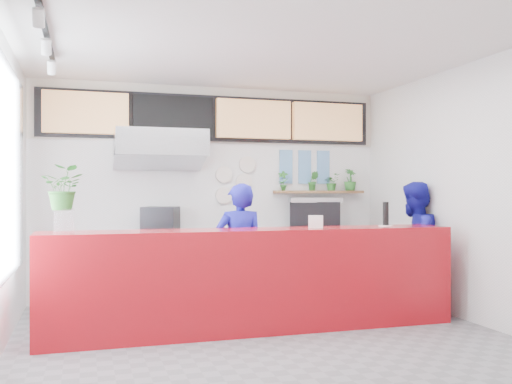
{
  "coord_description": "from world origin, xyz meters",
  "views": [
    {
      "loc": [
        -1.76,
        -5.5,
        1.5
      ],
      "look_at": [
        0.1,
        0.7,
        1.5
      ],
      "focal_mm": 40.0,
      "sensor_mm": 36.0,
      "label": 1
    }
  ],
  "objects": [
    {
      "name": "photo_frame_e",
      "position": [
        1.4,
        2.48,
        1.75
      ],
      "size": [
        0.2,
        0.02,
        0.25
      ],
      "primitive_type": "cube",
      "color": "#598CBF",
      "rests_on": "wall_back"
    },
    {
      "name": "photo_frame_a",
      "position": [
        1.1,
        2.48,
        2.0
      ],
      "size": [
        0.2,
        0.02,
        0.25
      ],
      "primitive_type": "cube",
      "color": "#598CBF",
      "rests_on": "wall_back"
    },
    {
      "name": "staff_right",
      "position": [
        2.3,
        0.94,
        0.82
      ],
      "size": [
        1.0,
        0.95,
        1.63
      ],
      "primitive_type": "imported",
      "rotation": [
        0.0,
        0.0,
        3.72
      ],
      "color": "#15148E",
      "rests_on": "ground"
    },
    {
      "name": "espresso_machine",
      "position": [
        1.44,
        2.2,
        1.13
      ],
      "size": [
        0.85,
        0.73,
        0.46
      ],
      "primitive_type": "cube",
      "rotation": [
        0.0,
        0.0,
        -0.37
      ],
      "color": "black",
      "rests_on": "right_bench"
    },
    {
      "name": "herb_a",
      "position": [
        1.03,
        2.4,
        1.67
      ],
      "size": [
        0.18,
        0.16,
        0.29
      ],
      "primitive_type": "imported",
      "rotation": [
        0.0,
        0.0,
        -0.41
      ],
      "color": "#286724",
      "rests_on": "herb_shelf"
    },
    {
      "name": "staff_center",
      "position": [
        -0.04,
        0.92,
        0.8
      ],
      "size": [
        0.61,
        0.42,
        1.6
      ],
      "primitive_type": "imported",
      "rotation": [
        0.0,
        0.0,
        3.07
      ],
      "color": "#15148E",
      "rests_on": "ground"
    },
    {
      "name": "herb_c",
      "position": [
        1.8,
        2.4,
        1.65
      ],
      "size": [
        0.29,
        0.27,
        0.26
      ],
      "primitive_type": "imported",
      "rotation": [
        0.0,
        0.0,
        0.38
      ],
      "color": "#286724",
      "rests_on": "herb_shelf"
    },
    {
      "name": "dec_plate_a",
      "position": [
        0.15,
        2.47,
        1.75
      ],
      "size": [
        0.24,
        0.03,
        0.24
      ],
      "primitive_type": "cylinder",
      "rotation": [
        1.57,
        0.0,
        0.0
      ],
      "color": "silver",
      "rests_on": "wall_back"
    },
    {
      "name": "menu_board_far_right",
      "position": [
        1.73,
        2.38,
        2.55
      ],
      "size": [
        1.1,
        0.1,
        0.55
      ],
      "primitive_type": "cube",
      "color": "tan",
      "rests_on": "wall_back"
    },
    {
      "name": "floor",
      "position": [
        0.0,
        0.0,
        0.0
      ],
      "size": [
        5.0,
        5.0,
        0.0
      ],
      "primitive_type": "plane",
      "color": "slate",
      "rests_on": "ground"
    },
    {
      "name": "soffit",
      "position": [
        0.0,
        2.46,
        2.55
      ],
      "size": [
        4.8,
        0.04,
        0.65
      ],
      "primitive_type": "cube",
      "color": "black",
      "rests_on": "wall_back"
    },
    {
      "name": "photo_frame_b",
      "position": [
        1.4,
        2.48,
        2.0
      ],
      "size": [
        0.2,
        0.02,
        0.25
      ],
      "primitive_type": "cube",
      "color": "#598CBF",
      "rests_on": "wall_back"
    },
    {
      "name": "service_counter",
      "position": [
        0.0,
        0.4,
        0.55
      ],
      "size": [
        4.5,
        0.6,
        1.1
      ],
      "primitive_type": "cube",
      "color": "#9F0B13",
      "rests_on": "ground"
    },
    {
      "name": "dec_plate_d",
      "position": [
        0.5,
        2.47,
        1.9
      ],
      "size": [
        0.24,
        0.03,
        0.24
      ],
      "primitive_type": "cylinder",
      "rotation": [
        1.57,
        0.0,
        0.0
      ],
      "color": "silver",
      "rests_on": "wall_back"
    },
    {
      "name": "herb_b",
      "position": [
        1.5,
        2.4,
        1.66
      ],
      "size": [
        0.2,
        0.18,
        0.29
      ],
      "primitive_type": "imported",
      "rotation": [
        0.0,
        0.0,
        -0.36
      ],
      "color": "#286724",
      "rests_on": "herb_shelf"
    },
    {
      "name": "basil_vase",
      "position": [
        -1.96,
        0.4,
        1.54
      ],
      "size": [
        0.48,
        0.44,
        0.44
      ],
      "primitive_type": "imported",
      "rotation": [
        0.0,
        0.0,
        -0.28
      ],
      "color": "#286724",
      "rests_on": "glass_vase"
    },
    {
      "name": "photo_frame_f",
      "position": [
        1.7,
        2.48,
        1.75
      ],
      "size": [
        0.2,
        0.02,
        0.25
      ],
      "primitive_type": "cube",
      "color": "#598CBF",
      "rests_on": "wall_back"
    },
    {
      "name": "herb_d",
      "position": [
        2.11,
        2.4,
        1.69
      ],
      "size": [
        0.23,
        0.21,
        0.33
      ],
      "primitive_type": "imported",
      "rotation": [
        0.0,
        0.0,
        0.3
      ],
      "color": "#286724",
      "rests_on": "herb_shelf"
    },
    {
      "name": "prep_bench",
      "position": [
        -0.8,
        2.2,
        0.45
      ],
      "size": [
        1.8,
        0.6,
        0.9
      ],
      "primitive_type": "cube",
      "color": "#B2B5BA",
      "rests_on": "ground"
    },
    {
      "name": "cream_band",
      "position": [
        0.0,
        2.49,
        2.6
      ],
      "size": [
        5.0,
        0.02,
        0.8
      ],
      "primitive_type": "cube",
      "color": "beige",
      "rests_on": "wall_back"
    },
    {
      "name": "menu_board_mid_left",
      "position": [
        -0.59,
        2.38,
        2.55
      ],
      "size": [
        1.1,
        0.1,
        0.55
      ],
      "primitive_type": "cube",
      "color": "black",
      "rests_on": "wall_back"
    },
    {
      "name": "white_plate",
      "position": [
        1.58,
        0.4,
        1.11
      ],
      "size": [
        0.22,
        0.22,
        0.01
      ],
      "primitive_type": "cylinder",
      "rotation": [
        0.0,
        0.0,
        0.38
      ],
      "color": "white",
      "rests_on": "service_counter"
    },
    {
      "name": "right_bench",
      "position": [
        1.5,
        2.2,
        0.45
      ],
      "size": [
        1.8,
        0.6,
        0.9
      ],
      "primitive_type": "cube",
      "color": "#B2B5BA",
      "rests_on": "ground"
    },
    {
      "name": "dec_plate_c",
      "position": [
        0.15,
        2.47,
        1.45
      ],
      "size": [
        0.24,
        0.03,
        0.24
      ],
      "primitive_type": "cylinder",
      "rotation": [
        1.57,
        0.0,
        0.0
      ],
      "color": "silver",
      "rests_on": "wall_back"
    },
    {
      "name": "ceiling",
      "position": [
        0.0,
        0.0,
        3.0
      ],
      "size": [
        5.0,
        5.0,
        0.0
      ],
      "primitive_type": "plane",
      "rotation": [
        3.14,
        0.0,
        0.0
      ],
      "color": "silver"
    },
    {
      "name": "glass_vase",
      "position": [
        -1.96,
        0.4,
        1.22
      ],
      "size": [
        0.2,
        0.2,
        0.24
      ],
      "primitive_type": "cylinder",
      "rotation": [
        0.0,
        0.0,
        -0.0
      ],
      "color": "silver",
      "rests_on": "service_counter"
    },
    {
      "name": "photo_frame_c",
      "position": [
        1.7,
        2.48,
        2.0
      ],
      "size": [
        0.2,
        0.02,
        0.25
      ],
      "primitive_type": "cube",
      "color": "#598CBF",
      "rests_on": "wall_back"
    },
    {
      "name": "pepper_mill",
      "position": [
        1.58,
        0.4,
        1.25
      ],
      "size": [
        0.08,
        0.08,
        0.27
      ],
      "primitive_type": "cylinder",
      "rotation": [
        0.0,
        0.0,
        -0.16
      ],
      "color": "black",
      "rests_on": "white_plate"
    },
    {
      "name": "photo_frame_d",
      "position": [
        1.1,
        2.48,
        1.75
      ],
      "size": [
        0.2,
        0.02,
        0.25
      ],
      "primitive_type": "cube",
      "color": "#598CBF",
      "rests_on": "wall_back"
    },
    {
      "name": "track_rail",
      "position": [
        -2.1,
        0.0,
        2.94
      ],
      "size": [
        0.05,
        2.4,
        0.04
      ],
      "primitive_type": "cube",
      "color": "black",
      "rests_on": "ceiling"
    },
    {
      "name": "menu_board_mid_right",
      "position": [
        0.57,
        2.38,
        2.55
      ],
      "size": [
        1.1,
        0.1,
        0.55
      ],
      "primitive_type": "cube",
      "color": "tan",
      "rests_on": "wall_back"
    },
    {
      "name": "herb_shelf",
      "position": [
        1.6,
        2.4,
        1.5
      ],
      "size": [
        1.4,
        0.18,
        0.04
      ],
      "primitive_type": "cube",
      "color": "brown",
      "rests_on": "wall_back"
    },
    {
      "name": "extraction_hood",
      "position": [
        -0.8,
        2.15,
        2.15
      ],
      "size": [
        1.2,
        0.7,
        0.35
      ],
      "primitive_type": "cube",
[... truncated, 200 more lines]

